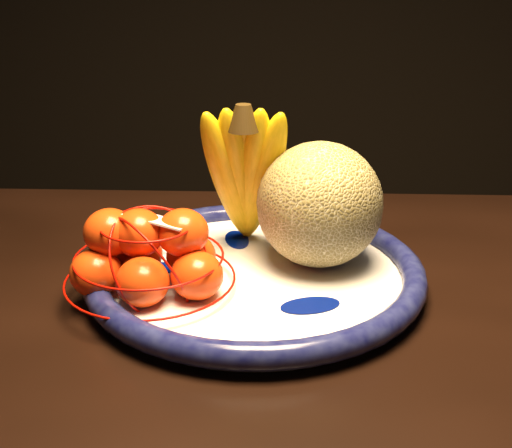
# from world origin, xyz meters

# --- Properties ---
(dining_table) EXTENTS (1.55, 0.98, 0.75)m
(dining_table) POSITION_xyz_m (0.03, -0.09, 0.67)
(dining_table) COLOR black
(dining_table) RESTS_ON ground
(fruit_bowl) EXTENTS (0.38, 0.38, 0.03)m
(fruit_bowl) POSITION_xyz_m (0.17, 0.05, 0.77)
(fruit_bowl) COLOR white
(fruit_bowl) RESTS_ON dining_table
(cantaloupe) EXTENTS (0.14, 0.14, 0.14)m
(cantaloupe) POSITION_xyz_m (0.24, 0.08, 0.84)
(cantaloupe) COLOR olive
(cantaloupe) RESTS_ON fruit_bowl
(banana_bunch) EXTENTS (0.13, 0.12, 0.20)m
(banana_bunch) POSITION_xyz_m (0.16, 0.12, 0.87)
(banana_bunch) COLOR yellow
(banana_bunch) RESTS_ON fruit_bowl
(mandarin_bag) EXTENTS (0.20, 0.20, 0.12)m
(mandarin_bag) POSITION_xyz_m (0.06, -0.00, 0.81)
(mandarin_bag) COLOR #F63F0C
(mandarin_bag) RESTS_ON fruit_bowl
(price_tag) EXTENTS (0.08, 0.05, 0.01)m
(price_tag) POSITION_xyz_m (0.07, -0.00, 0.85)
(price_tag) COLOR white
(price_tag) RESTS_ON mandarin_bag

